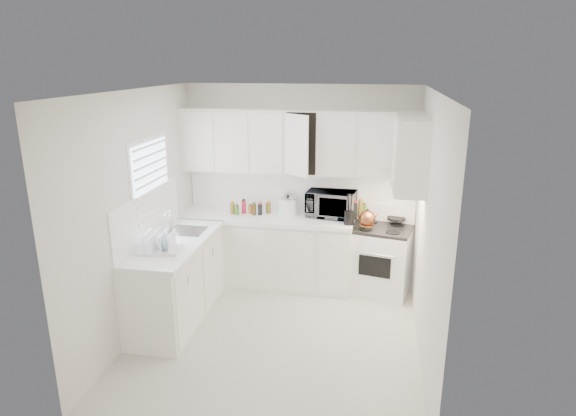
% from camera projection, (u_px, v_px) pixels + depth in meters
% --- Properties ---
extents(floor, '(3.20, 3.20, 0.00)m').
position_uv_depth(floor, '(277.00, 336.00, 5.40)').
color(floor, silver).
rests_on(floor, ground).
extents(ceiling, '(3.20, 3.20, 0.00)m').
position_uv_depth(ceiling, '(275.00, 91.00, 4.66)').
color(ceiling, white).
rests_on(ceiling, ground).
extents(wall_back, '(3.00, 0.00, 3.00)m').
position_uv_depth(wall_back, '(300.00, 185.00, 6.54)').
color(wall_back, white).
rests_on(wall_back, ground).
extents(wall_front, '(3.00, 0.00, 3.00)m').
position_uv_depth(wall_front, '(231.00, 292.00, 3.52)').
color(wall_front, white).
rests_on(wall_front, ground).
extents(wall_left, '(0.00, 3.20, 3.20)m').
position_uv_depth(wall_left, '(138.00, 215.00, 5.29)').
color(wall_left, white).
rests_on(wall_left, ground).
extents(wall_right, '(0.00, 3.20, 3.20)m').
position_uv_depth(wall_right, '(428.00, 231.00, 4.78)').
color(wall_right, white).
rests_on(wall_right, ground).
extents(window_blinds, '(0.06, 0.96, 1.06)m').
position_uv_depth(window_blinds, '(152.00, 184.00, 5.54)').
color(window_blinds, white).
rests_on(window_blinds, wall_left).
extents(lower_cabinets_back, '(2.22, 0.60, 0.90)m').
position_uv_depth(lower_cabinets_back, '(267.00, 252.00, 6.57)').
color(lower_cabinets_back, white).
rests_on(lower_cabinets_back, floor).
extents(lower_cabinets_left, '(0.60, 1.60, 0.90)m').
position_uv_depth(lower_cabinets_left, '(177.00, 282.00, 5.67)').
color(lower_cabinets_left, white).
rests_on(lower_cabinets_left, floor).
extents(countertop_back, '(2.24, 0.64, 0.05)m').
position_uv_depth(countertop_back, '(266.00, 218.00, 6.42)').
color(countertop_back, white).
rests_on(countertop_back, lower_cabinets_back).
extents(countertop_left, '(0.64, 1.62, 0.05)m').
position_uv_depth(countertop_left, '(175.00, 243.00, 5.53)').
color(countertop_left, white).
rests_on(countertop_left, lower_cabinets_left).
extents(backsplash_back, '(2.98, 0.02, 0.55)m').
position_uv_depth(backsplash_back, '(300.00, 191.00, 6.55)').
color(backsplash_back, white).
rests_on(backsplash_back, wall_back).
extents(backsplash_left, '(0.02, 1.60, 0.55)m').
position_uv_depth(backsplash_left, '(148.00, 216.00, 5.49)').
color(backsplash_left, white).
rests_on(backsplash_left, wall_left).
extents(upper_cabinets_back, '(3.00, 0.33, 0.80)m').
position_uv_depth(upper_cabinets_back, '(298.00, 173.00, 6.33)').
color(upper_cabinets_back, white).
rests_on(upper_cabinets_back, wall_back).
extents(upper_cabinets_right, '(0.33, 0.90, 0.80)m').
position_uv_depth(upper_cabinets_right, '(408.00, 190.00, 5.52)').
color(upper_cabinets_right, white).
rests_on(upper_cabinets_right, wall_right).
extents(sink, '(0.42, 0.38, 0.30)m').
position_uv_depth(sink, '(186.00, 221.00, 5.82)').
color(sink, gray).
rests_on(sink, countertop_left).
extents(stove, '(0.84, 0.74, 1.12)m').
position_uv_depth(stove, '(380.00, 251.00, 6.29)').
color(stove, white).
rests_on(stove, floor).
extents(tea_kettle, '(0.29, 0.26, 0.23)m').
position_uv_depth(tea_kettle, '(367.00, 217.00, 6.03)').
color(tea_kettle, '#A0482B').
rests_on(tea_kettle, stove).
extents(frying_pan, '(0.34, 0.44, 0.04)m').
position_uv_depth(frying_pan, '(396.00, 218.00, 6.29)').
color(frying_pan, black).
rests_on(frying_pan, stove).
extents(microwave, '(0.64, 0.41, 0.41)m').
position_uv_depth(microwave, '(331.00, 201.00, 6.35)').
color(microwave, gray).
rests_on(microwave, countertop_back).
extents(rice_cooker, '(0.26, 0.26, 0.25)m').
position_uv_depth(rice_cooker, '(288.00, 205.00, 6.46)').
color(rice_cooker, white).
rests_on(rice_cooker, countertop_back).
extents(paper_towel, '(0.12, 0.12, 0.27)m').
position_uv_depth(paper_towel, '(284.00, 202.00, 6.56)').
color(paper_towel, white).
rests_on(paper_towel, countertop_back).
extents(utensil_crock, '(0.15, 0.15, 0.40)m').
position_uv_depth(utensil_crock, '(349.00, 209.00, 6.03)').
color(utensil_crock, black).
rests_on(utensil_crock, countertop_back).
extents(dish_rack, '(0.48, 0.39, 0.24)m').
position_uv_depth(dish_rack, '(159.00, 240.00, 5.20)').
color(dish_rack, white).
rests_on(dish_rack, countertop_left).
extents(spice_left_0, '(0.06, 0.06, 0.13)m').
position_uv_depth(spice_left_0, '(235.00, 207.00, 6.60)').
color(spice_left_0, olive).
rests_on(spice_left_0, countertop_back).
extents(spice_left_1, '(0.06, 0.06, 0.13)m').
position_uv_depth(spice_left_1, '(238.00, 209.00, 6.50)').
color(spice_left_1, '#417527').
rests_on(spice_left_1, countertop_back).
extents(spice_left_2, '(0.06, 0.06, 0.13)m').
position_uv_depth(spice_left_2, '(246.00, 207.00, 6.57)').
color(spice_left_2, red).
rests_on(spice_left_2, countertop_back).
extents(spice_left_3, '(0.06, 0.06, 0.13)m').
position_uv_depth(spice_left_3, '(249.00, 209.00, 6.47)').
color(spice_left_3, '#BF742C').
rests_on(spice_left_3, countertop_back).
extents(spice_left_4, '(0.06, 0.06, 0.13)m').
position_uv_depth(spice_left_4, '(257.00, 208.00, 6.55)').
color(spice_left_4, '#523A17').
rests_on(spice_left_4, countertop_back).
extents(spice_left_5, '(0.06, 0.06, 0.13)m').
position_uv_depth(spice_left_5, '(261.00, 210.00, 6.45)').
color(spice_left_5, black).
rests_on(spice_left_5, countertop_back).
extents(spice_left_6, '(0.06, 0.06, 0.13)m').
position_uv_depth(spice_left_6, '(268.00, 208.00, 6.52)').
color(spice_left_6, olive).
rests_on(spice_left_6, countertop_back).
extents(sauce_right_0, '(0.06, 0.06, 0.19)m').
position_uv_depth(sauce_right_0, '(343.00, 209.00, 6.38)').
color(sauce_right_0, red).
rests_on(sauce_right_0, countertop_back).
extents(sauce_right_1, '(0.06, 0.06, 0.19)m').
position_uv_depth(sauce_right_1, '(347.00, 211.00, 6.32)').
color(sauce_right_1, '#BF742C').
rests_on(sauce_right_1, countertop_back).
extents(sauce_right_2, '(0.06, 0.06, 0.19)m').
position_uv_depth(sauce_right_2, '(351.00, 209.00, 6.36)').
color(sauce_right_2, '#523A17').
rests_on(sauce_right_2, countertop_back).
extents(sauce_right_3, '(0.06, 0.06, 0.19)m').
position_uv_depth(sauce_right_3, '(356.00, 211.00, 6.30)').
color(sauce_right_3, black).
rests_on(sauce_right_3, countertop_back).
extents(sauce_right_4, '(0.06, 0.06, 0.19)m').
position_uv_depth(sauce_right_4, '(360.00, 210.00, 6.35)').
color(sauce_right_4, olive).
rests_on(sauce_right_4, countertop_back).
extents(sauce_right_5, '(0.06, 0.06, 0.19)m').
position_uv_depth(sauce_right_5, '(364.00, 211.00, 6.28)').
color(sauce_right_5, '#417527').
rests_on(sauce_right_5, countertop_back).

